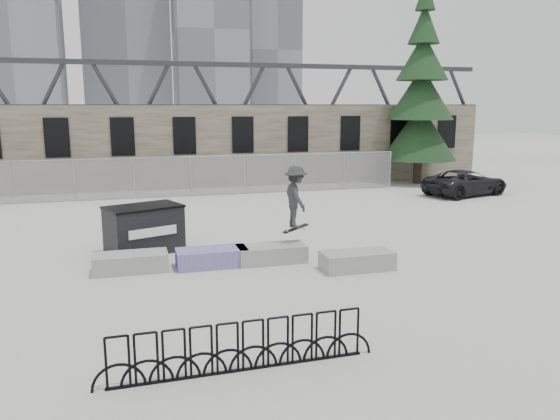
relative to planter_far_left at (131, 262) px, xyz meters
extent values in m
plane|color=beige|center=(3.08, -0.26, -0.28)|extent=(120.00, 120.00, 0.00)
cube|color=#615948|center=(3.08, 15.99, 1.97)|extent=(36.00, 2.50, 4.50)
cube|color=black|center=(-3.32, 14.72, 2.62)|extent=(1.20, 0.12, 2.00)
cube|color=black|center=(-0.12, 14.72, 2.62)|extent=(1.20, 0.12, 2.00)
cube|color=black|center=(3.08, 14.72, 2.62)|extent=(1.20, 0.12, 2.00)
cube|color=black|center=(6.28, 14.72, 2.62)|extent=(1.20, 0.12, 2.00)
cube|color=black|center=(9.48, 14.72, 2.62)|extent=(1.20, 0.12, 2.00)
cube|color=black|center=(12.68, 14.72, 2.62)|extent=(1.20, 0.12, 2.00)
cube|color=black|center=(15.88, 14.72, 2.62)|extent=(1.20, 0.12, 2.00)
cube|color=black|center=(19.08, 14.72, 2.62)|extent=(1.20, 0.12, 2.00)
cylinder|color=gray|center=(-5.17, 12.24, 0.72)|extent=(0.06, 0.06, 2.00)
cylinder|color=gray|center=(-2.42, 12.24, 0.72)|extent=(0.06, 0.06, 2.00)
cylinder|color=gray|center=(0.33, 12.24, 0.72)|extent=(0.06, 0.06, 2.00)
cylinder|color=gray|center=(3.08, 12.24, 0.72)|extent=(0.06, 0.06, 2.00)
cylinder|color=gray|center=(5.83, 12.24, 0.72)|extent=(0.06, 0.06, 2.00)
cylinder|color=gray|center=(8.58, 12.24, 0.72)|extent=(0.06, 0.06, 2.00)
cylinder|color=gray|center=(11.33, 12.24, 0.72)|extent=(0.06, 0.06, 2.00)
cylinder|color=gray|center=(14.08, 12.24, 0.72)|extent=(0.06, 0.06, 2.00)
cube|color=#99999E|center=(3.08, 12.24, 0.72)|extent=(22.00, 0.02, 2.00)
cylinder|color=gray|center=(3.08, 12.24, 1.72)|extent=(22.00, 0.04, 0.04)
cube|color=#999996|center=(0.00, 0.00, -0.02)|extent=(2.00, 0.90, 0.51)
cube|color=#2D471E|center=(0.00, 0.00, 0.17)|extent=(1.76, 0.66, 0.10)
cube|color=#463AAF|center=(2.23, -0.13, -0.02)|extent=(2.00, 0.90, 0.51)
cube|color=#2D471E|center=(2.23, -0.13, 0.17)|extent=(1.76, 0.66, 0.10)
cube|color=#999996|center=(3.97, -0.18, -0.02)|extent=(2.00, 0.90, 0.51)
cube|color=#2D471E|center=(3.97, -0.18, 0.17)|extent=(1.76, 0.66, 0.10)
cube|color=#999996|center=(6.10, -1.53, -0.02)|extent=(2.00, 0.90, 0.51)
cube|color=#2D471E|center=(6.10, -1.53, 0.17)|extent=(1.76, 0.66, 0.10)
cube|color=black|center=(0.44, 1.97, 0.43)|extent=(2.51, 2.01, 1.42)
cube|color=black|center=(0.44, 1.97, 1.16)|extent=(2.58, 2.08, 0.07)
cube|color=white|center=(0.69, 1.34, 0.49)|extent=(1.43, 0.57, 0.27)
cube|color=black|center=(1.76, -6.49, -0.26)|extent=(4.50, 0.17, 0.04)
torus|color=black|center=(-0.27, -6.54, 0.17)|extent=(0.89, 0.07, 0.89)
torus|color=black|center=(0.18, -6.53, 0.17)|extent=(0.89, 0.07, 0.89)
torus|color=black|center=(0.63, -6.52, 0.17)|extent=(0.89, 0.07, 0.89)
torus|color=black|center=(1.08, -6.51, 0.17)|extent=(0.89, 0.07, 0.89)
torus|color=black|center=(1.53, -6.50, 0.17)|extent=(0.89, 0.07, 0.89)
torus|color=black|center=(1.98, -6.48, 0.17)|extent=(0.89, 0.07, 0.89)
torus|color=black|center=(2.43, -6.47, 0.17)|extent=(0.89, 0.07, 0.89)
torus|color=black|center=(2.88, -6.46, 0.17)|extent=(0.89, 0.07, 0.89)
torus|color=black|center=(3.33, -6.45, 0.17)|extent=(0.89, 0.07, 0.89)
torus|color=black|center=(3.78, -6.44, 0.17)|extent=(0.89, 0.07, 0.89)
cylinder|color=#38281E|center=(16.44, 13.39, 1.03)|extent=(0.50, 0.50, 2.62)
cone|color=black|center=(16.44, 13.39, 2.72)|extent=(4.27, 4.27, 3.20)
cone|color=black|center=(16.44, 13.39, 4.92)|extent=(3.75, 3.75, 3.00)
cone|color=black|center=(16.44, 13.39, 6.92)|extent=(2.94, 2.94, 2.60)
cone|color=black|center=(16.44, 13.39, 8.72)|extent=(1.79, 1.79, 2.20)
cube|color=slate|center=(-16.92, 89.74, 20.72)|extent=(14.00, 12.00, 42.00)
cube|color=slate|center=(1.08, 99.74, 23.72)|extent=(16.00, 14.00, 48.00)
cube|color=slate|center=(15.08, 84.74, 16.72)|extent=(12.00, 12.00, 34.00)
cube|color=slate|center=(29.08, 94.74, 14.72)|extent=(10.00, 10.00, 30.00)
cube|color=#2D3033|center=(13.08, 54.74, 3.72)|extent=(70.00, 3.00, 1.20)
cube|color=#2D3033|center=(13.08, 54.74, 9.22)|extent=(70.00, 0.60, 0.60)
cube|color=gray|center=(43.08, 54.74, 1.72)|extent=(2.00, 3.00, 4.00)
imported|color=black|center=(16.61, 8.84, 0.37)|extent=(5.04, 3.28, 1.29)
imported|color=#2B2B2E|center=(4.77, 0.02, 1.59)|extent=(0.73, 1.22, 1.85)
cube|color=black|center=(4.77, 0.02, 0.64)|extent=(0.80, 0.31, 0.23)
cylinder|color=beige|center=(4.49, -0.05, 0.59)|extent=(0.06, 0.03, 0.06)
cylinder|color=beige|center=(4.49, 0.09, 0.59)|extent=(0.06, 0.03, 0.06)
cylinder|color=beige|center=(5.05, -0.05, 0.59)|extent=(0.06, 0.03, 0.06)
cylinder|color=beige|center=(5.05, 0.09, 0.59)|extent=(0.06, 0.03, 0.06)
camera|label=1|loc=(0.05, -15.09, 4.26)|focal=35.00mm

